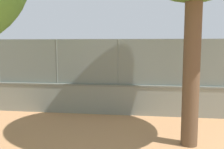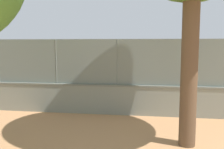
{
  "view_description": "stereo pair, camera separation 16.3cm",
  "coord_description": "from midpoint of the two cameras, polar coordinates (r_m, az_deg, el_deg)",
  "views": [
    {
      "loc": [
        -3.25,
        26.24,
        3.46
      ],
      "look_at": [
        -1.57,
        9.3,
        1.45
      ],
      "focal_mm": 41.0,
      "sensor_mm": 36.0,
      "label": 1
    },
    {
      "loc": [
        -3.42,
        26.23,
        3.46
      ],
      "look_at": [
        -1.57,
        9.3,
        1.45
      ],
      "focal_mm": 41.0,
      "sensor_mm": 36.0,
      "label": 2
    }
  ],
  "objects": [
    {
      "name": "fence_panel_on_wall",
      "position": [
        13.83,
        -18.07,
        2.86
      ],
      "size": [
        21.91,
        0.85,
        2.22
      ],
      "color": "slate",
      "rests_on": "perimeter_wall"
    },
    {
      "name": "ground_plane",
      "position": [
        26.67,
        -1.03,
        -0.72
      ],
      "size": [
        260.0,
        260.0,
        0.0
      ],
      "primitive_type": "plane",
      "color": "tan"
    },
    {
      "name": "sports_ball",
      "position": [
        13.54,
        10.54,
        -2.42
      ],
      "size": [
        0.11,
        0.11,
        0.11
      ],
      "primitive_type": "sphere",
      "color": "#3399D8"
    },
    {
      "name": "player_crossing_court",
      "position": [
        18.19,
        11.15,
        -1.59
      ],
      "size": [
        0.69,
        1.22,
        1.48
      ],
      "color": "#B2B2B2",
      "rests_on": "ground_plane"
    },
    {
      "name": "player_baseline_waiting",
      "position": [
        15.16,
        6.28,
        -3.15
      ],
      "size": [
        1.01,
        0.71,
        1.48
      ],
      "color": "#591919",
      "rests_on": "ground_plane"
    },
    {
      "name": "player_near_wall_returning",
      "position": [
        24.94,
        1.79,
        0.77
      ],
      "size": [
        0.71,
        1.21,
        1.48
      ],
      "color": "#B2B2B2",
      "rests_on": "ground_plane"
    },
    {
      "name": "perimeter_wall",
      "position": [
        14.07,
        -17.8,
        -4.68
      ],
      "size": [
        22.3,
        1.24,
        1.49
      ],
      "color": "gray",
      "rests_on": "ground_plane"
    }
  ]
}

